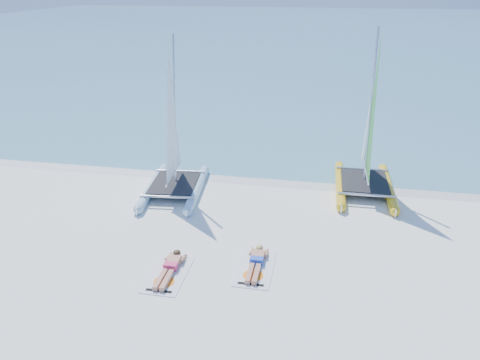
# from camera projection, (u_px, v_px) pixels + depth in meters

# --- Properties ---
(ground) EXTENTS (140.00, 140.00, 0.00)m
(ground) POSITION_uv_depth(u_px,v_px,m) (253.00, 252.00, 13.80)
(ground) COLOR white
(ground) RESTS_ON ground
(sea) EXTENTS (140.00, 115.00, 0.01)m
(sea) POSITION_uv_depth(u_px,v_px,m) (319.00, 31.00, 70.58)
(sea) COLOR #73B7C1
(sea) RESTS_ON ground
(wet_sand_strip) EXTENTS (140.00, 1.40, 0.01)m
(wet_sand_strip) POSITION_uv_depth(u_px,v_px,m) (274.00, 179.00, 18.76)
(wet_sand_strip) COLOR silver
(wet_sand_strip) RESTS_ON ground
(catamaran_blue) EXTENTS (2.44, 4.44, 5.82)m
(catamaran_blue) POSITION_uv_depth(u_px,v_px,m) (173.00, 148.00, 17.08)
(catamaran_blue) COLOR #A7C7DC
(catamaran_blue) RESTS_ON ground
(catamaran_yellow) EXTENTS (2.18, 4.79, 6.08)m
(catamaran_yellow) POSITION_uv_depth(u_px,v_px,m) (368.00, 139.00, 17.48)
(catamaran_yellow) COLOR gold
(catamaran_yellow) RESTS_ON ground
(towel_a) EXTENTS (1.00, 1.85, 0.02)m
(towel_a) POSITION_uv_depth(u_px,v_px,m) (168.00, 275.00, 12.75)
(towel_a) COLOR white
(towel_a) RESTS_ON ground
(sunbather_a) EXTENTS (0.37, 1.73, 0.26)m
(sunbather_a) POSITION_uv_depth(u_px,v_px,m) (170.00, 267.00, 12.88)
(sunbather_a) COLOR tan
(sunbather_a) RESTS_ON towel_a
(towel_b) EXTENTS (1.00, 1.85, 0.02)m
(towel_b) POSITION_uv_depth(u_px,v_px,m) (255.00, 269.00, 13.01)
(towel_b) COLOR white
(towel_b) RESTS_ON ground
(sunbather_b) EXTENTS (0.37, 1.73, 0.26)m
(sunbather_b) POSITION_uv_depth(u_px,v_px,m) (256.00, 261.00, 13.14)
(sunbather_b) COLOR tan
(sunbather_b) RESTS_ON towel_b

